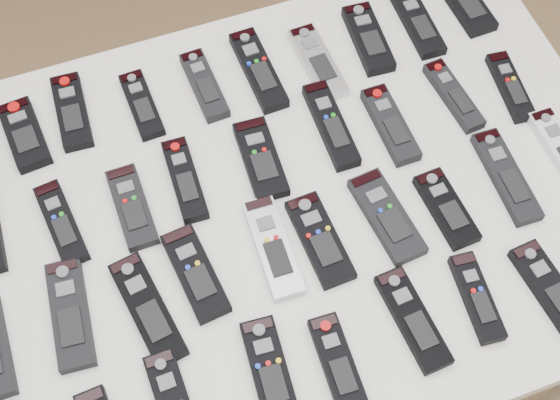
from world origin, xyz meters
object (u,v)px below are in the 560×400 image
object	(u,v)px
remote_11	(61,223)
remote_23	(273,247)
table	(280,221)
remote_36	(552,292)
remote_2	(72,112)
remote_5	(259,70)
remote_34	(413,319)
remote_8	(418,23)
remote_27	(506,176)
remote_3	(142,105)
remote_35	(477,298)
remote_20	(70,314)
remote_9	(466,3)
remote_32	(270,371)
remote_16	(390,125)
remote_14	(261,159)
remote_24	(320,240)
remote_12	(132,207)
remote_6	(318,62)
remote_17	(454,96)
remote_26	(446,209)
remote_13	(185,180)
remote_21	(148,309)
remote_18	(510,87)
remote_22	(196,273)
remote_7	(368,39)
remote_15	(331,125)
remote_25	(387,216)
remote_4	(204,85)
remote_1	(25,135)

from	to	relation	value
remote_11	remote_23	size ratio (longest dim) A/B	0.87
table	remote_36	xyz separation A→B (m)	(0.36, -0.31, 0.07)
remote_2	remote_5	distance (m)	0.36
remote_34	remote_8	bearing A→B (deg)	60.59
remote_27	remote_36	distance (m)	0.22
remote_3	remote_35	xyz separation A→B (m)	(0.41, -0.56, 0.00)
remote_20	remote_34	size ratio (longest dim) A/B	1.06
remote_9	remote_32	bearing A→B (deg)	-139.32
remote_16	remote_34	bearing A→B (deg)	-108.73
remote_14	remote_24	world-z (taller)	remote_14
remote_12	remote_23	size ratio (longest dim) A/B	0.85
remote_32	remote_16	bearing A→B (deg)	49.19
remote_6	remote_23	xyz separation A→B (m)	(-0.21, -0.34, -0.00)
table	remote_24	bearing A→B (deg)	-66.46
remote_3	remote_17	bearing A→B (deg)	-20.11
table	remote_26	world-z (taller)	remote_26
remote_13	remote_21	world-z (taller)	remote_13
table	remote_18	xyz separation A→B (m)	(0.50, 0.09, 0.07)
remote_14	remote_22	world-z (taller)	remote_22
remote_14	remote_21	world-z (taller)	remote_14
remote_7	remote_21	xyz separation A→B (m)	(-0.56, -0.40, -0.00)
remote_2	remote_27	world-z (taller)	same
remote_11	remote_12	size ratio (longest dim) A/B	1.02
remote_23	remote_35	distance (m)	0.34
remote_12	remote_15	xyz separation A→B (m)	(0.39, 0.04, 0.00)
remote_21	remote_26	xyz separation A→B (m)	(0.53, 0.00, 0.00)
table	remote_11	xyz separation A→B (m)	(-0.37, 0.09, 0.07)
remote_25	remote_18	bearing A→B (deg)	22.07
remote_4	remote_35	distance (m)	0.63
remote_9	remote_8	bearing A→B (deg)	-175.29
remote_18	remote_35	bearing A→B (deg)	-118.82
remote_12	remote_5	bearing A→B (deg)	33.53
remote_7	remote_16	bearing A→B (deg)	-97.65
remote_13	remote_14	world-z (taller)	remote_13
table	remote_34	world-z (taller)	remote_34
remote_14	remote_17	size ratio (longest dim) A/B	1.00
remote_20	remote_36	xyz separation A→B (m)	(0.75, -0.23, 0.00)
remote_15	remote_1	bearing A→B (deg)	163.32
remote_35	remote_5	bearing A→B (deg)	113.18
remote_13	remote_18	world-z (taller)	remote_13
remote_9	remote_1	bearing A→B (deg)	178.73
remote_9	table	bearing A→B (deg)	-151.30
remote_14	remote_15	xyz separation A→B (m)	(0.15, 0.02, 0.00)
remote_9	remote_26	size ratio (longest dim) A/B	1.06
remote_27	remote_2	bearing A→B (deg)	151.70
remote_15	remote_34	distance (m)	0.39
remote_21	remote_23	size ratio (longest dim) A/B	1.05
remote_17	remote_18	xyz separation A→B (m)	(0.11, -0.02, -0.00)
remote_13	remote_6	bearing A→B (deg)	29.55
remote_23	remote_14	bearing A→B (deg)	79.64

